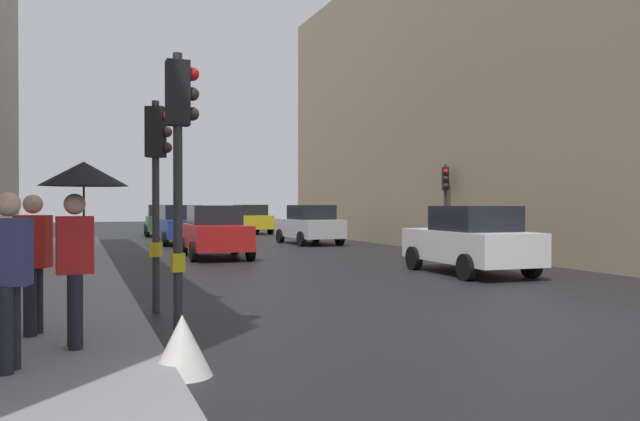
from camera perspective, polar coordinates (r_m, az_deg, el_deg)
The scene contains 16 objects.
ground_plane at distance 11.09m, azimuth 18.53°, elevation -8.85°, with size 120.00×120.00×0.00m, color black.
sidewalk_kerb at distance 14.60m, azimuth -23.15°, elevation -6.27°, with size 3.15×40.00×0.16m, color gray.
building_facade_right at distance 29.87m, azimuth 19.23°, elevation 9.39°, with size 12.00×31.00×12.80m, color gray.
traffic_light_mid_street at distance 24.01m, azimuth 11.01°, elevation 1.61°, with size 0.35×0.45×3.25m.
traffic_light_near_left at distance 8.64m, azimuth -12.28°, elevation 5.81°, with size 0.43×0.24×3.77m.
traffic_light_near_right at distance 11.12m, azimuth -14.17°, elevation 3.78°, with size 0.45×0.34×3.53m.
car_green_estate at distance 37.67m, azimuth -13.68°, elevation -0.85°, with size 2.25×4.31×1.76m.
car_yellow_taxi at distance 39.64m, azimuth -6.24°, elevation -0.77°, with size 2.17×4.28×1.76m.
car_red_sedan at distance 22.02m, azimuth -9.22°, elevation -1.85°, with size 2.14×4.26×1.76m.
car_blue_van at distance 29.61m, azimuth -12.16°, elevation -1.23°, with size 2.08×4.23×1.76m.
car_white_compact at distance 17.16m, azimuth 13.13°, elevation -2.55°, with size 2.13×4.26×1.76m.
car_silver_hatchback at distance 29.10m, azimuth -0.93°, elevation -1.25°, with size 2.17×4.28×1.76m.
pedestrian_with_umbrella at distance 7.92m, azimuth -20.33°, elevation 0.75°, with size 1.00×1.00×2.14m.
pedestrian_with_grey_backpack at distance 7.08m, azimuth -26.14°, elevation -4.74°, with size 0.65×0.41×1.77m.
pedestrian_in_red_jacket at distance 8.93m, azimuth -23.97°, elevation -3.84°, with size 0.46×0.38×1.77m.
warning_sign_triangle at distance 7.08m, azimuth -12.06°, elevation -11.55°, with size 0.64×0.64×0.65m, color silver.
Camera 1 is at (-6.91, -8.48, 1.81)m, focal length 36.28 mm.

